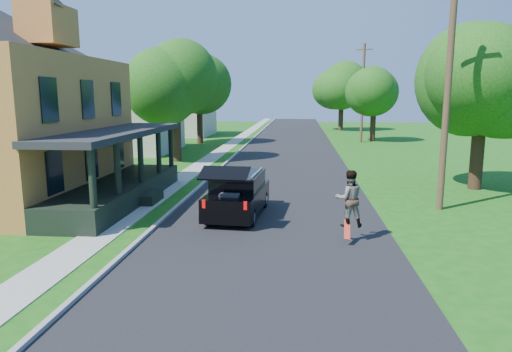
# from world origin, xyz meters

# --- Properties ---
(ground) EXTENTS (140.00, 140.00, 0.00)m
(ground) POSITION_xyz_m (0.00, 0.00, 0.00)
(ground) COLOR #105410
(ground) RESTS_ON ground
(street) EXTENTS (8.00, 120.00, 0.02)m
(street) POSITION_xyz_m (0.00, 20.00, 0.00)
(street) COLOR black
(street) RESTS_ON ground
(curb) EXTENTS (0.15, 120.00, 0.12)m
(curb) POSITION_xyz_m (-4.05, 20.00, 0.00)
(curb) COLOR gray
(curb) RESTS_ON ground
(sidewalk) EXTENTS (1.30, 120.00, 0.03)m
(sidewalk) POSITION_xyz_m (-5.60, 20.00, 0.00)
(sidewalk) COLOR gray
(sidewalk) RESTS_ON ground
(front_walk) EXTENTS (6.50, 1.20, 0.03)m
(front_walk) POSITION_xyz_m (-9.50, 6.00, 0.00)
(front_walk) COLOR gray
(front_walk) RESTS_ON ground
(neighbor_house_mid) EXTENTS (12.78, 12.78, 8.30)m
(neighbor_house_mid) POSITION_xyz_m (-13.50, 24.00, 4.19)
(neighbor_house_mid) COLOR #AFAD9B
(neighbor_house_mid) RESTS_ON ground
(neighbor_house_far) EXTENTS (12.78, 12.78, 8.30)m
(neighbor_house_far) POSITION_xyz_m (-13.50, 40.00, 4.19)
(neighbor_house_far) COLOR #AFAD9B
(neighbor_house_far) RESTS_ON ground
(black_suv) EXTENTS (2.13, 4.80, 2.18)m
(black_suv) POSITION_xyz_m (-1.40, 4.25, 0.83)
(black_suv) COLOR black
(black_suv) RESTS_ON ground
(skateboarder) EXTENTS (0.98, 0.82, 1.80)m
(skateboarder) POSITION_xyz_m (2.50, 1.50, 1.37)
(skateboarder) COLOR black
(skateboarder) RESTS_ON ground
(skateboard) EXTENTS (0.23, 0.55, 0.52)m
(skateboard) POSITION_xyz_m (2.43, 1.16, 0.44)
(skateboard) COLOR #AF1D0F
(skateboard) RESTS_ON ground
(tree_left_mid) EXTENTS (6.76, 6.88, 9.18)m
(tree_left_mid) POSITION_xyz_m (-7.69, 18.66, 6.05)
(tree_left_mid) COLOR black
(tree_left_mid) RESTS_ON ground
(tree_left_far) EXTENTS (8.15, 7.95, 9.76)m
(tree_left_far) POSITION_xyz_m (-8.76, 30.84, 6.39)
(tree_left_far) COLOR black
(tree_left_far) RESTS_ON ground
(tree_right_near) EXTENTS (6.77, 6.44, 8.94)m
(tree_right_near) POSITION_xyz_m (9.54, 10.48, 5.79)
(tree_right_near) COLOR black
(tree_right_near) RESTS_ON ground
(tree_right_mid) EXTENTS (6.08, 5.77, 8.26)m
(tree_right_mid) POSITION_xyz_m (8.23, 34.64, 5.52)
(tree_right_mid) COLOR black
(tree_right_mid) RESTS_ON ground
(tree_right_far) EXTENTS (7.04, 6.71, 9.57)m
(tree_right_far) POSITION_xyz_m (6.29, 49.56, 6.34)
(tree_right_far) COLOR black
(tree_right_far) RESTS_ON ground
(utility_pole_near) EXTENTS (1.61, 0.35, 9.08)m
(utility_pole_near) POSITION_xyz_m (6.63, 6.00, 4.69)
(utility_pole_near) COLOR #41331E
(utility_pole_near) RESTS_ON ground
(utility_pole_far) EXTENTS (1.53, 0.50, 9.55)m
(utility_pole_far) POSITION_xyz_m (7.00, 33.53, 4.92)
(utility_pole_far) COLOR #41331E
(utility_pole_far) RESTS_ON ground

